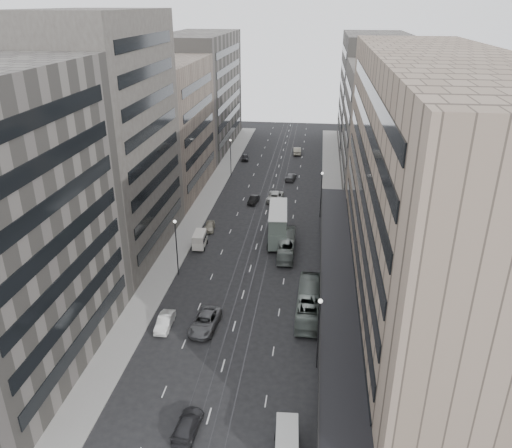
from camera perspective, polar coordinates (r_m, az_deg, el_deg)
The scene contains 27 objects.
ground at distance 58.97m, azimuth -2.69°, elevation -12.15°, with size 220.00×220.00×0.00m, color black.
sidewalk_right at distance 91.24m, azimuth 8.77°, elevation 1.38°, with size 4.00×125.00×0.15m, color gray.
sidewalk_left at distance 93.49m, azimuth -6.08°, elevation 2.10°, with size 4.00×125.00×0.15m, color gray.
department_store at distance 59.69m, azimuth 19.19°, elevation 3.24°, with size 19.20×60.00×30.00m.
building_right_mid at distance 102.22m, azimuth 14.49°, elevation 10.41°, with size 15.00×28.00×24.00m, color #433F3A.
building_right_far at distance 131.11m, azimuth 13.16°, elevation 14.32°, with size 15.00×32.00×28.00m, color #635F59.
building_left_b at distance 74.54m, azimuth -17.11°, elevation 9.18°, with size 15.00×26.00×34.00m, color #433F3A.
building_left_c at distance 100.10m, azimuth -10.70°, elevation 10.77°, with size 15.00×28.00×25.00m, color slate.
building_left_d at distance 131.03m, azimuth -6.40°, elevation 14.77°, with size 15.00×38.00×28.00m, color #635F59.
lamp_right_near at distance 51.24m, azimuth 7.20°, elevation -11.46°, with size 0.44×0.44×8.32m.
lamp_right_far at distance 87.01m, azimuth 7.49°, elevation 3.95°, with size 0.44×0.44×8.32m.
lamp_left_near at distance 68.35m, azimuth -9.11°, elevation -1.94°, with size 0.44×0.44×8.32m.
lamp_left_far at distance 107.60m, azimuth -2.92°, elevation 8.05°, with size 0.44×0.44×8.32m.
bus_near at distance 61.42m, azimuth 5.99°, elevation -8.89°, with size 2.58×11.03×3.07m, color slate.
bus_far at distance 75.10m, azimuth 3.51°, elevation -2.43°, with size 2.30×9.84×2.74m, color gray.
double_decker at distance 78.45m, azimuth 2.51°, elevation 0.05°, with size 3.62×10.09×5.43m.
vw_microbus at distance 45.24m, azimuth 3.54°, elevation -23.67°, with size 2.28×4.63×2.44m.
panel_van at distance 77.32m, azimuth -6.46°, elevation -1.76°, with size 2.07×3.94×2.43m.
sedan_1 at distance 60.10m, azimuth -10.39°, elevation -10.94°, with size 1.54×4.42×1.46m, color silver.
sedan_2 at distance 59.28m, azimuth -5.87°, elevation -11.05°, with size 2.77×6.00×1.67m, color #5B5B5E.
sedan_3 at distance 47.78m, azimuth -7.84°, elevation -21.79°, with size 1.94×4.78×1.39m, color #252527.
sedan_4 at distance 83.19m, azimuth -5.34°, elevation -0.27°, with size 1.61×4.01×1.36m, color #A29A86.
sedan_5 at distance 94.20m, azimuth -0.29°, elevation 2.80°, with size 1.40×4.01×1.32m, color black.
sedan_6 at distance 95.64m, azimuth 2.22°, elevation 3.24°, with size 2.81×6.10×1.70m, color beige.
sedan_7 at distance 107.07m, azimuth 3.99°, elevation 5.41°, with size 1.95×4.79×1.39m, color slate.
sedan_8 at distance 120.76m, azimuth -1.26°, elevation 7.63°, with size 1.60×3.98×1.36m, color #252527.
sedan_9 at distance 126.14m, azimuth 4.73°, elevation 8.36°, with size 1.81×5.18×1.71m, color #AAA48D.
Camera 1 is at (8.64, -46.81, 34.80)m, focal length 35.00 mm.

